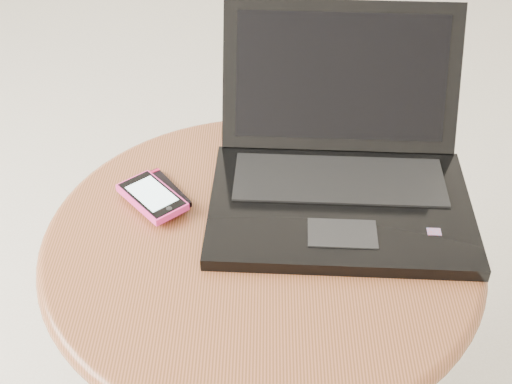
{
  "coord_description": "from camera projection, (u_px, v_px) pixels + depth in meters",
  "views": [
    {
      "loc": [
        -0.07,
        -0.72,
        1.15
      ],
      "look_at": [
        -0.08,
        0.03,
        0.55
      ],
      "focal_mm": 49.63,
      "sensor_mm": 36.0,
      "label": 1
    }
  ],
  "objects": [
    {
      "name": "phone_black",
      "position": [
        159.0,
        193.0,
        1.05
      ],
      "size": [
        0.1,
        0.11,
        0.01
      ],
      "color": "black",
      "rests_on": "table"
    },
    {
      "name": "phone_pink",
      "position": [
        152.0,
        197.0,
        1.03
      ],
      "size": [
        0.11,
        0.12,
        0.01
      ],
      "color": "#FF3295",
      "rests_on": "phone_black"
    },
    {
      "name": "laptop",
      "position": [
        340.0,
        167.0,
        1.04
      ],
      "size": [
        0.38,
        0.38,
        0.23
      ],
      "color": "black",
      "rests_on": "table"
    },
    {
      "name": "table",
      "position": [
        261.0,
        288.0,
        1.05
      ],
      "size": [
        0.62,
        0.62,
        0.49
      ],
      "color": "brown",
      "rests_on": "ground"
    }
  ]
}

